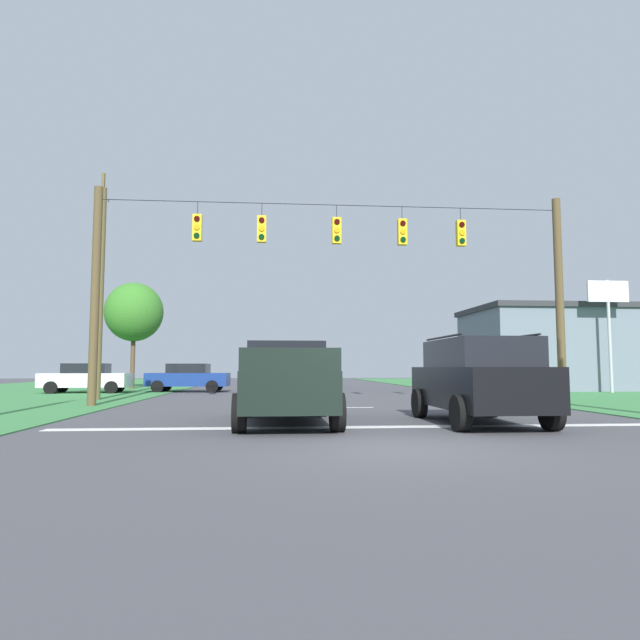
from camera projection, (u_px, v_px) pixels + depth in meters
name	position (u px, v px, depth m)	size (l,w,h in m)	color
ground_plane	(398.00, 448.00, 9.20)	(120.00, 120.00, 0.00)	#47474C
stop_bar_stripe	(366.00, 427.00, 12.36)	(13.82, 0.45, 0.01)	white
lane_dash_0	(336.00, 408.00, 18.32)	(0.15, 2.50, 0.01)	white
lane_dash_1	(317.00, 395.00, 26.23)	(0.15, 2.50, 0.01)	white
lane_dash_2	(308.00, 390.00, 32.48)	(0.15, 2.50, 0.01)	white
lane_dash_3	(302.00, 386.00, 39.89)	(0.15, 2.50, 0.01)	white
lane_dash_4	(296.00, 382.00, 48.89)	(0.15, 2.50, 0.01)	white
overhead_signal_span	(335.00, 282.00, 19.91)	(16.95, 0.31, 7.62)	brown
pickup_truck	(286.00, 382.00, 13.34)	(2.30, 5.41, 1.95)	black
suv_black	(478.00, 378.00, 13.19)	(2.22, 4.80, 2.05)	black
distant_car_crossing_white	(86.00, 378.00, 28.45)	(4.42, 2.26, 1.52)	silver
distant_car_oncoming	(188.00, 377.00, 30.05)	(4.39, 2.20, 1.52)	navy
distant_car_far_parked	(313.00, 376.00, 36.17)	(2.09, 4.34, 1.52)	navy
utility_pole_far_right	(100.00, 289.00, 22.71)	(0.32, 1.73, 9.35)	brown
tree_roadside_right	(134.00, 312.00, 34.64)	(3.55, 3.55, 6.58)	brown
roadside_store	(565.00, 348.00, 33.13)	(11.11, 8.05, 5.86)	slate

